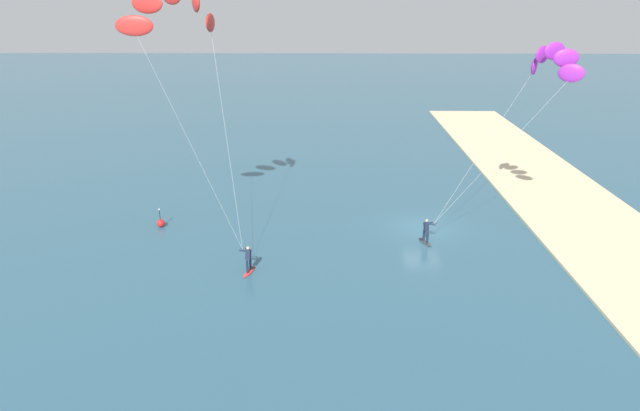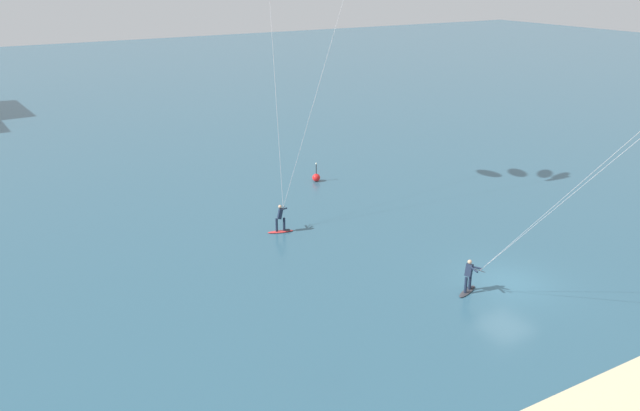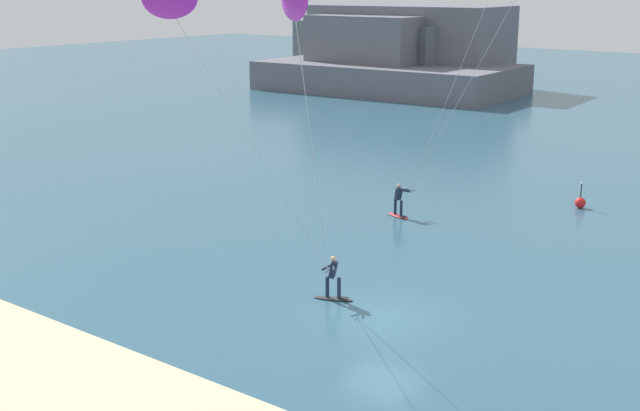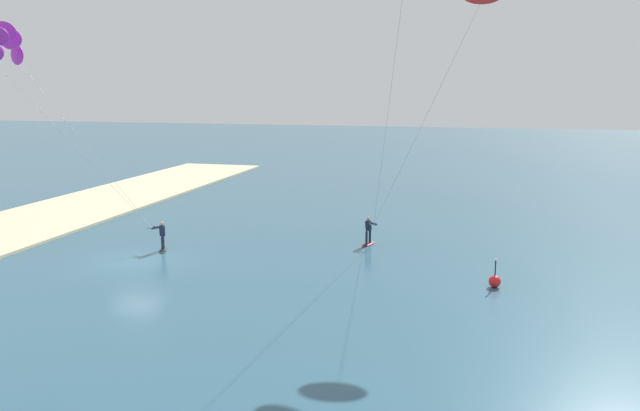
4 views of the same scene
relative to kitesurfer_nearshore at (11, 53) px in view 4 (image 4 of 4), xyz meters
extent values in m
plane|color=#2D566B|center=(0.20, 6.88, -10.93)|extent=(240.00, 240.00, 0.00)
ellipsoid|color=#333338|center=(-2.25, 7.18, -10.89)|extent=(1.53, 0.89, 0.08)
cube|color=black|center=(-1.87, 7.33, -10.84)|extent=(0.37, 0.37, 0.02)
cylinder|color=#192338|center=(-2.46, 7.10, -10.46)|extent=(0.14, 0.14, 0.78)
cylinder|color=#192338|center=(-2.05, 7.26, -10.46)|extent=(0.14, 0.14, 0.78)
cube|color=#192338|center=(-2.25, 7.18, -9.77)|extent=(0.41, 0.40, 0.63)
sphere|color=tan|center=(-2.25, 7.18, -9.35)|extent=(0.20, 0.20, 0.20)
cylinder|color=black|center=(-2.09, 6.65, -9.62)|extent=(0.19, 0.53, 0.03)
cylinder|color=#192338|center=(-2.07, 6.95, -9.59)|extent=(0.45, 0.52, 0.15)
cylinder|color=#192338|center=(-2.28, 6.88, -9.59)|extent=(0.14, 0.61, 0.15)
ellipsoid|color=purple|center=(-1.53, -0.87, -0.03)|extent=(0.98, 1.47, 1.10)
ellipsoid|color=purple|center=(-0.92, -0.68, 0.78)|extent=(0.45, 1.52, 1.10)
ellipsoid|color=purple|center=(0.11, -0.36, 1.09)|extent=(0.75, 1.52, 1.10)
cylinder|color=#B2B2B7|center=(-1.81, 2.89, -4.97)|extent=(0.58, 7.54, 9.30)
cylinder|color=#B2B2B7|center=(-0.17, 3.40, -4.97)|extent=(3.86, 6.52, 9.30)
ellipsoid|color=red|center=(-6.47, 18.24, -10.89)|extent=(1.54, 0.77, 0.08)
cube|color=black|center=(-6.07, 18.12, -10.84)|extent=(0.35, 0.36, 0.02)
cylinder|color=#192338|center=(-6.68, 18.30, -10.46)|extent=(0.14, 0.14, 0.78)
cylinder|color=#192338|center=(-6.26, 18.18, -10.46)|extent=(0.14, 0.14, 0.78)
cube|color=#192338|center=(-6.47, 18.24, -9.77)|extent=(0.39, 0.38, 0.63)
sphere|color=tan|center=(-6.47, 18.24, -9.35)|extent=(0.20, 0.20, 0.20)
cylinder|color=black|center=(-6.08, 18.63, -9.62)|extent=(0.41, 0.41, 0.03)
cylinder|color=#192338|center=(-6.35, 18.51, -9.59)|extent=(0.32, 0.59, 0.15)
cylinder|color=#192338|center=(-6.19, 18.36, -9.59)|extent=(0.59, 0.32, 0.15)
cylinder|color=#B2B2B7|center=(-3.27, 19.69, -3.58)|extent=(5.63, 2.15, 12.09)
cylinder|color=#B2B2B7|center=(-4.98, 21.42, -3.58)|extent=(2.22, 5.60, 12.09)
sphere|color=red|center=(0.08, 25.38, -10.65)|extent=(0.56, 0.56, 0.56)
cylinder|color=#262628|center=(0.08, 25.38, -10.02)|extent=(0.06, 0.06, 0.70)
sphere|color=#F2F2CC|center=(0.08, 25.38, -9.61)|extent=(0.12, 0.12, 0.12)
camera|label=1|loc=(-34.45, 13.65, 4.34)|focal=30.17mm
camera|label=2|loc=(-22.21, -12.95, 3.58)|focal=36.59mm
camera|label=3|loc=(15.09, -16.19, 0.35)|focal=47.47mm
camera|label=4|loc=(29.85, 24.67, -1.74)|focal=36.11mm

